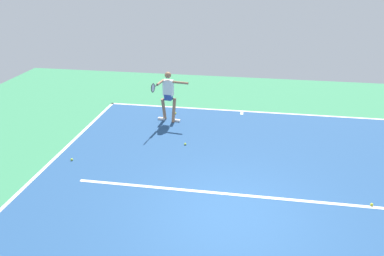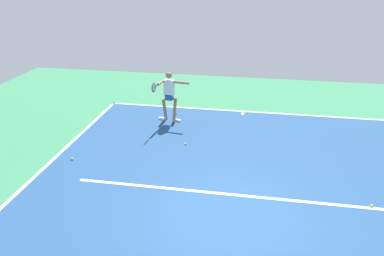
% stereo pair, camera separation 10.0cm
% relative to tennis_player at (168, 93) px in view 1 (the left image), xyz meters
% --- Properties ---
extents(ground_plane, '(21.95, 21.95, 0.00)m').
position_rel_tennis_player_xyz_m(ground_plane, '(-2.47, 5.06, -1.00)').
color(ground_plane, '#388456').
extents(court_surface, '(10.19, 12.96, 0.00)m').
position_rel_tennis_player_xyz_m(court_surface, '(-2.47, 5.06, -1.00)').
color(court_surface, navy).
rests_on(court_surface, ground_plane).
extents(court_line_baseline_near, '(10.19, 0.10, 0.01)m').
position_rel_tennis_player_xyz_m(court_line_baseline_near, '(-2.47, -1.37, -1.00)').
color(court_line_baseline_near, white).
rests_on(court_line_baseline_near, ground_plane).
extents(court_line_sideline_right, '(0.10, 12.96, 0.01)m').
position_rel_tennis_player_xyz_m(court_line_sideline_right, '(2.57, 5.06, -1.00)').
color(court_line_sideline_right, white).
rests_on(court_line_sideline_right, ground_plane).
extents(court_line_service, '(7.64, 0.10, 0.01)m').
position_rel_tennis_player_xyz_m(court_line_service, '(-2.47, 4.22, -1.00)').
color(court_line_service, white).
rests_on(court_line_service, ground_plane).
extents(court_line_centre_mark, '(0.10, 0.30, 0.01)m').
position_rel_tennis_player_xyz_m(court_line_centre_mark, '(-2.47, -1.17, -1.00)').
color(court_line_centre_mark, white).
rests_on(court_line_centre_mark, ground_plane).
extents(tennis_player, '(1.11, 1.19, 1.75)m').
position_rel_tennis_player_xyz_m(tennis_player, '(0.00, 0.00, 0.00)').
color(tennis_player, '#9E7051').
rests_on(tennis_player, ground_plane).
extents(tennis_ball_near_service_line, '(0.07, 0.07, 0.07)m').
position_rel_tennis_player_xyz_m(tennis_ball_near_service_line, '(-0.91, 1.78, -0.97)').
color(tennis_ball_near_service_line, '#C6E53D').
rests_on(tennis_ball_near_service_line, ground_plane).
extents(tennis_ball_near_player, '(0.07, 0.07, 0.07)m').
position_rel_tennis_player_xyz_m(tennis_ball_near_player, '(2.03, 3.27, -0.97)').
color(tennis_ball_near_player, '#C6E53D').
rests_on(tennis_ball_near_player, ground_plane).
extents(tennis_ball_by_sideline, '(0.07, 0.07, 0.07)m').
position_rel_tennis_player_xyz_m(tennis_ball_by_sideline, '(-0.09, -0.67, -0.97)').
color(tennis_ball_by_sideline, yellow).
rests_on(tennis_ball_by_sideline, ground_plane).
extents(tennis_ball_by_baseline, '(0.07, 0.07, 0.07)m').
position_rel_tennis_player_xyz_m(tennis_ball_by_baseline, '(-5.65, 4.16, -0.97)').
color(tennis_ball_by_baseline, yellow).
rests_on(tennis_ball_by_baseline, ground_plane).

